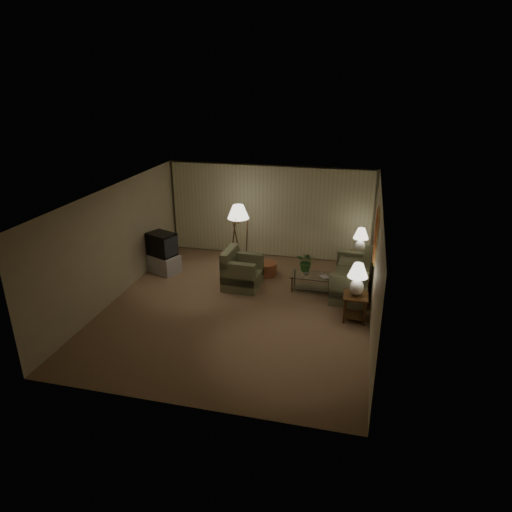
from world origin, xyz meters
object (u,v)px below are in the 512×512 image
at_px(side_table_near, 355,303).
at_px(vase, 306,272).
at_px(armchair, 242,273).
at_px(ottoman, 267,269).
at_px(side_table_far, 359,260).
at_px(coffee_table, 312,280).
at_px(tv_cabinet, 163,263).
at_px(sofa, 351,278).
at_px(floor_lamp, 239,235).
at_px(crt_tv, 162,244).
at_px(table_lamp_far, 361,238).
at_px(table_lamp_near, 358,277).

distance_m(side_table_near, vase, 1.77).
distance_m(armchair, ottoman, 0.98).
bearing_deg(ottoman, side_table_far, 16.42).
height_order(coffee_table, tv_cabinet, tv_cabinet).
xyz_separation_m(sofa, floor_lamp, (-3.12, 0.92, 0.55)).
height_order(armchair, vase, armchair).
bearing_deg(side_table_near, tv_cabinet, 164.36).
distance_m(armchair, coffee_table, 1.75).
bearing_deg(crt_tv, coffee_table, 20.06).
bearing_deg(crt_tv, ottoman, 31.81).
xyz_separation_m(armchair, vase, (1.59, 0.20, 0.11)).
xyz_separation_m(sofa, side_table_far, (0.15, 1.25, 0.01)).
bearing_deg(coffee_table, sofa, 5.98).
relative_size(coffee_table, crt_tv, 1.23).
relative_size(table_lamp_far, coffee_table, 0.66).
distance_m(sofa, side_table_far, 1.26).
bearing_deg(side_table_near, coffee_table, 131.49).
distance_m(table_lamp_near, crt_tv, 5.41).
bearing_deg(table_lamp_far, vase, -132.92).
distance_m(sofa, armchair, 2.71).
relative_size(side_table_near, tv_cabinet, 0.59).
height_order(table_lamp_near, ottoman, table_lamp_near).
distance_m(floor_lamp, ottoman, 1.22).
bearing_deg(side_table_far, armchair, -151.41).
relative_size(sofa, floor_lamp, 1.01).
distance_m(sofa, ottoman, 2.32).
bearing_deg(side_table_near, table_lamp_near, 180.00).
height_order(table_lamp_near, crt_tv, table_lamp_near).
distance_m(ottoman, vase, 1.35).
height_order(floor_lamp, vase, floor_lamp).
bearing_deg(side_table_near, vase, 135.12).
height_order(sofa, ottoman, sofa).
bearing_deg(sofa, table_lamp_near, 8.84).
bearing_deg(table_lamp_far, armchair, -151.41).
height_order(sofa, side_table_far, sofa).
xyz_separation_m(coffee_table, vase, (-0.15, -0.00, 0.22)).
bearing_deg(side_table_far, vase, -132.92).
relative_size(floor_lamp, ottoman, 3.35).
height_order(sofa, table_lamp_near, table_lamp_near).
bearing_deg(vase, sofa, 5.17).
relative_size(side_table_far, vase, 3.66).
relative_size(armchair, coffee_table, 0.95).
bearing_deg(crt_tv, armchair, 13.17).
height_order(table_lamp_near, coffee_table, table_lamp_near).
relative_size(side_table_far, coffee_table, 0.57).
height_order(tv_cabinet, floor_lamp, floor_lamp).
distance_m(floor_lamp, vase, 2.30).
bearing_deg(armchair, vase, -80.48).
distance_m(armchair, side_table_far, 3.24).
relative_size(armchair, table_lamp_near, 1.34).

